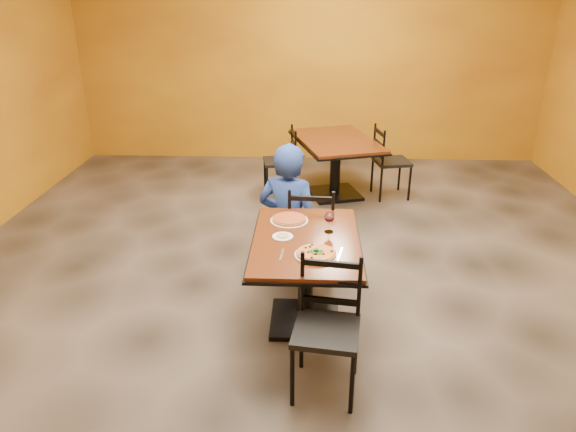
{
  "coord_description": "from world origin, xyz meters",
  "views": [
    {
      "loc": [
        0.02,
        -4.07,
        2.5
      ],
      "look_at": [
        -0.15,
        -0.3,
        0.85
      ],
      "focal_mm": 32.68,
      "sensor_mm": 36.0,
      "label": 1
    }
  ],
  "objects_px": {
    "chair_second_left": "(280,162)",
    "diner": "(289,206)",
    "chair_main_far": "(311,231)",
    "plate_main": "(316,255)",
    "table_main": "(306,261)",
    "pizza_far": "(289,219)",
    "wine_glass": "(329,221)",
    "chair_second_right": "(392,162)",
    "pizza_main": "(316,253)",
    "table_second": "(336,154)",
    "plate_far": "(289,221)",
    "chair_main_near": "(326,332)",
    "side_plate": "(283,237)"
  },
  "relations": [
    {
      "from": "table_main",
      "to": "wine_glass",
      "type": "height_order",
      "value": "wine_glass"
    },
    {
      "from": "chair_main_near",
      "to": "pizza_far",
      "type": "relative_size",
      "value": 3.31
    },
    {
      "from": "chair_main_far",
      "to": "plate_main",
      "type": "bearing_deg",
      "value": 94.13
    },
    {
      "from": "pizza_main",
      "to": "chair_second_right",
      "type": "bearing_deg",
      "value": 72.51
    },
    {
      "from": "table_second",
      "to": "chair_main_near",
      "type": "xyz_separation_m",
      "value": [
        -0.2,
        -3.64,
        -0.1
      ]
    },
    {
      "from": "chair_second_left",
      "to": "pizza_main",
      "type": "xyz_separation_m",
      "value": [
        0.44,
        -3.14,
        0.33
      ]
    },
    {
      "from": "table_main",
      "to": "wine_glass",
      "type": "xyz_separation_m",
      "value": [
        0.18,
        0.13,
        0.28
      ]
    },
    {
      "from": "plate_far",
      "to": "table_second",
      "type": "bearing_deg",
      "value": 79.12
    },
    {
      "from": "chair_second_left",
      "to": "side_plate",
      "type": "height_order",
      "value": "chair_second_left"
    },
    {
      "from": "table_main",
      "to": "plate_main",
      "type": "relative_size",
      "value": 3.97
    },
    {
      "from": "chair_second_right",
      "to": "plate_far",
      "type": "relative_size",
      "value": 2.98
    },
    {
      "from": "chair_main_far",
      "to": "plate_far",
      "type": "bearing_deg",
      "value": 69.93
    },
    {
      "from": "wine_glass",
      "to": "diner",
      "type": "bearing_deg",
      "value": 112.1
    },
    {
      "from": "table_second",
      "to": "pizza_far",
      "type": "distance_m",
      "value": 2.6
    },
    {
      "from": "plate_far",
      "to": "wine_glass",
      "type": "height_order",
      "value": "wine_glass"
    },
    {
      "from": "table_main",
      "to": "chair_second_right",
      "type": "height_order",
      "value": "chair_second_right"
    },
    {
      "from": "chair_main_far",
      "to": "plate_main",
      "type": "xyz_separation_m",
      "value": [
        0.03,
        -1.04,
        0.3
      ]
    },
    {
      "from": "chair_second_right",
      "to": "wine_glass",
      "type": "bearing_deg",
      "value": 150.94
    },
    {
      "from": "table_second",
      "to": "chair_main_far",
      "type": "xyz_separation_m",
      "value": [
        -0.3,
        -2.1,
        -0.1
      ]
    },
    {
      "from": "table_main",
      "to": "plate_main",
      "type": "height_order",
      "value": "plate_main"
    },
    {
      "from": "table_main",
      "to": "table_second",
      "type": "relative_size",
      "value": 0.79
    },
    {
      "from": "chair_main_near",
      "to": "plate_main",
      "type": "xyz_separation_m",
      "value": [
        -0.07,
        0.5,
        0.29
      ]
    },
    {
      "from": "pizza_far",
      "to": "wine_glass",
      "type": "xyz_separation_m",
      "value": [
        0.32,
        -0.19,
        0.07
      ]
    },
    {
      "from": "table_main",
      "to": "plate_far",
      "type": "distance_m",
      "value": 0.41
    },
    {
      "from": "table_second",
      "to": "chair_second_right",
      "type": "height_order",
      "value": "chair_second_right"
    },
    {
      "from": "table_second",
      "to": "plate_main",
      "type": "bearing_deg",
      "value": -94.96
    },
    {
      "from": "chair_main_far",
      "to": "side_plate",
      "type": "relative_size",
      "value": 5.72
    },
    {
      "from": "chair_main_near",
      "to": "chair_second_left",
      "type": "distance_m",
      "value": 3.67
    },
    {
      "from": "plate_far",
      "to": "pizza_far",
      "type": "height_order",
      "value": "pizza_far"
    },
    {
      "from": "table_main",
      "to": "chair_main_far",
      "type": "height_order",
      "value": "chair_main_far"
    },
    {
      "from": "side_plate",
      "to": "pizza_far",
      "type": "bearing_deg",
      "value": 82.96
    },
    {
      "from": "table_second",
      "to": "chair_main_far",
      "type": "bearing_deg",
      "value": -98.23
    },
    {
      "from": "chair_second_left",
      "to": "diner",
      "type": "relative_size",
      "value": 0.73
    },
    {
      "from": "wine_glass",
      "to": "chair_main_near",
      "type": "bearing_deg",
      "value": -92.08
    },
    {
      "from": "chair_second_right",
      "to": "pizza_main",
      "type": "height_order",
      "value": "chair_second_right"
    },
    {
      "from": "chair_second_right",
      "to": "chair_second_left",
      "type": "bearing_deg",
      "value": 78.92
    },
    {
      "from": "table_second",
      "to": "plate_far",
      "type": "bearing_deg",
      "value": -100.88
    },
    {
      "from": "wine_glass",
      "to": "chair_main_far",
      "type": "bearing_deg",
      "value": 101.63
    },
    {
      "from": "plate_main",
      "to": "wine_glass",
      "type": "bearing_deg",
      "value": 75.91
    },
    {
      "from": "chair_main_far",
      "to": "plate_far",
      "type": "relative_size",
      "value": 2.95
    },
    {
      "from": "chair_second_right",
      "to": "wine_glass",
      "type": "height_order",
      "value": "wine_glass"
    },
    {
      "from": "chair_second_left",
      "to": "plate_main",
      "type": "distance_m",
      "value": 3.18
    },
    {
      "from": "chair_second_left",
      "to": "pizza_main",
      "type": "relative_size",
      "value": 3.12
    },
    {
      "from": "table_second",
      "to": "chair_second_left",
      "type": "distance_m",
      "value": 0.73
    },
    {
      "from": "chair_second_left",
      "to": "plate_far",
      "type": "xyz_separation_m",
      "value": [
        0.23,
        -2.54,
        0.31
      ]
    },
    {
      "from": "pizza_far",
      "to": "wine_glass",
      "type": "bearing_deg",
      "value": -31.1
    },
    {
      "from": "wine_glass",
      "to": "chair_second_left",
      "type": "bearing_deg",
      "value": 101.26
    },
    {
      "from": "chair_main_near",
      "to": "pizza_far",
      "type": "distance_m",
      "value": 1.17
    },
    {
      "from": "chair_main_near",
      "to": "diner",
      "type": "bearing_deg",
      "value": 108.11
    },
    {
      "from": "table_main",
      "to": "chair_main_far",
      "type": "distance_m",
      "value": 0.78
    }
  ]
}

